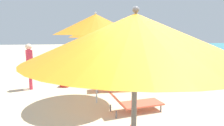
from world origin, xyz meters
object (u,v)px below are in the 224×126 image
at_px(lounger_second_inland, 134,102).
at_px(beach_ball, 166,68).
at_px(umbrella_second, 96,24).
at_px(person_walking_far, 94,51).
at_px(umbrella_nearest, 135,38).
at_px(lounger_farthest_shoreside, 109,65).
at_px(cooler_box, 65,82).
at_px(person_walking_mid, 29,62).
at_px(umbrella_farthest, 94,31).
at_px(lounger_second_shoreside, 113,82).

distance_m(lounger_second_inland, beach_ball, 6.46).
relative_size(umbrella_second, lounger_second_inland, 1.76).
bearing_deg(person_walking_far, umbrella_nearest, 84.21).
bearing_deg(lounger_farthest_shoreside, beach_ball, -19.73).
bearing_deg(lounger_farthest_shoreside, cooler_box, -134.03).
relative_size(person_walking_mid, cooler_box, 3.65).
distance_m(umbrella_nearest, umbrella_second, 4.29).
height_order(umbrella_farthest, beach_ball, umbrella_farthest).
xyz_separation_m(person_walking_mid, person_walking_far, (2.96, 6.22, -0.15)).
xyz_separation_m(lounger_second_shoreside, umbrella_farthest, (-0.48, 2.81, 2.00)).
relative_size(umbrella_nearest, umbrella_farthest, 0.88).
distance_m(lounger_second_inland, lounger_farthest_shoreside, 6.16).
relative_size(umbrella_farthest, person_walking_far, 1.73).
bearing_deg(umbrella_farthest, person_walking_far, 86.28).
height_order(lounger_second_inland, umbrella_farthest, umbrella_farthest).
distance_m(lounger_second_shoreside, lounger_farthest_shoreside, 4.01).
relative_size(lounger_second_inland, lounger_farthest_shoreside, 1.06).
height_order(lounger_second_shoreside, lounger_second_inland, lounger_second_shoreside).
xyz_separation_m(umbrella_nearest, lounger_second_shoreside, (0.75, 5.54, -1.81)).
bearing_deg(umbrella_second, lounger_second_inland, -42.89).
xyz_separation_m(cooler_box, beach_ball, (5.53, 2.39, 0.03)).
bearing_deg(beach_ball, lounger_second_shoreside, -138.21).
bearing_deg(umbrella_farthest, person_walking_mid, -142.08).
bearing_deg(umbrella_farthest, umbrella_nearest, -91.87).
distance_m(person_walking_mid, person_walking_far, 6.89).
height_order(lounger_second_inland, beach_ball, lounger_second_inland).
bearing_deg(person_walking_far, lounger_second_shoreside, 88.43).
height_order(umbrella_second, person_walking_far, umbrella_second).
xyz_separation_m(umbrella_farthest, cooler_box, (-1.37, -1.91, -2.17)).
relative_size(lounger_second_inland, beach_ball, 4.16).
bearing_deg(umbrella_second, person_walking_mid, 140.85).
bearing_deg(umbrella_second, lounger_farthest_shoreside, 77.47).
relative_size(umbrella_second, person_walking_far, 1.78).
height_order(lounger_farthest_shoreside, person_walking_mid, person_walking_mid).
distance_m(umbrella_nearest, lounger_second_shoreside, 5.88).
bearing_deg(umbrella_farthest, cooler_box, -125.55).
distance_m(person_walking_mid, beach_ball, 7.38).
xyz_separation_m(umbrella_nearest, umbrella_farthest, (0.27, 8.36, 0.20)).
bearing_deg(lounger_second_shoreside, lounger_second_inland, -82.23).
height_order(lounger_farthest_shoreside, cooler_box, lounger_farthest_shoreside).
bearing_deg(person_walking_far, lounger_second_inland, 89.49).
height_order(lounger_second_shoreside, cooler_box, lounger_second_shoreside).
bearing_deg(beach_ball, cooler_box, -156.62).
height_order(lounger_second_shoreside, umbrella_farthest, umbrella_farthest).
relative_size(umbrella_nearest, beach_ball, 6.26).
bearing_deg(umbrella_second, person_walking_far, 86.32).
height_order(umbrella_nearest, lounger_second_inland, umbrella_nearest).
xyz_separation_m(umbrella_nearest, lounger_farthest_shoreside, (1.18, 9.53, -1.81)).
bearing_deg(umbrella_nearest, beach_ball, 63.33).
distance_m(lounger_second_shoreside, lounger_second_inland, 2.18).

